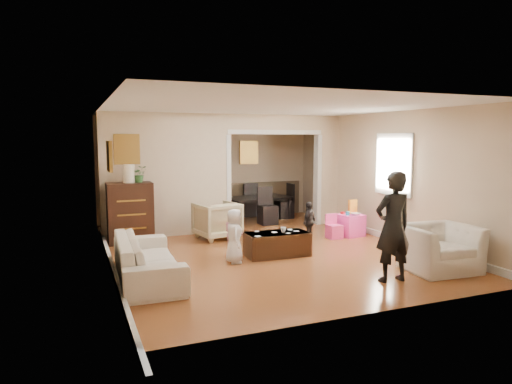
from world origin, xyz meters
name	(u,v)px	position (x,y,z in m)	size (l,w,h in m)	color
floor	(260,248)	(0.00, 0.00, 0.00)	(7.00, 7.00, 0.00)	#A4582A
partition_left	(167,175)	(-1.38, 1.80, 1.30)	(2.75, 0.18, 2.60)	beige
partition_right	(326,170)	(2.48, 1.80, 1.30)	(0.55, 0.18, 2.60)	beige
partition_header	(275,123)	(1.10, 1.80, 2.42)	(2.22, 0.18, 0.35)	beige
window_pane	(394,164)	(2.73, -0.40, 1.55)	(0.03, 0.95, 1.10)	white
framed_art_partition	(127,149)	(-2.20, 1.70, 1.85)	(0.45, 0.03, 0.55)	brown
framed_art_sofa_wall	(109,156)	(-2.71, -0.60, 1.80)	(0.03, 0.55, 0.40)	brown
framed_art_alcove	(249,152)	(1.10, 3.44, 1.70)	(0.45, 0.03, 0.55)	brown
sofa	(147,258)	(-2.27, -1.15, 0.32)	(2.16, 0.84, 0.63)	white
armchair_back	(217,220)	(-0.49, 1.14, 0.38)	(0.81, 0.83, 0.76)	#C2B187
armchair_front	(438,248)	(2.04, -2.38, 0.35)	(1.09, 0.95, 0.71)	white
dresser	(130,213)	(-2.21, 1.41, 0.60)	(0.87, 0.49, 1.20)	black
table_lamp	(129,174)	(-2.21, 1.41, 1.38)	(0.22, 0.22, 0.36)	#F0E4C4
potted_plant	(139,174)	(-2.01, 1.41, 1.36)	(0.30, 0.26, 0.33)	#34672D
coffee_table	(277,244)	(0.07, -0.62, 0.21)	(1.11, 0.55, 0.42)	#391F12
coffee_cup	(283,230)	(0.17, -0.67, 0.46)	(0.10, 0.10, 0.10)	silver
play_table	(350,225)	(2.22, 0.32, 0.23)	(0.48, 0.48, 0.46)	#FF43B2
cereal_box	(353,207)	(2.34, 0.42, 0.61)	(0.20, 0.07, 0.30)	yellow
cyan_cup	(348,213)	(2.12, 0.27, 0.50)	(0.08, 0.08, 0.08)	teal
toy_block	(342,213)	(2.10, 0.44, 0.48)	(0.08, 0.06, 0.05)	red
play_bowl	(356,214)	(2.27, 0.20, 0.48)	(0.20, 0.20, 0.05)	silver
dining_table	(258,208)	(1.10, 2.84, 0.29)	(1.67, 0.93, 0.59)	black
adult_person	(393,227)	(1.01, -2.57, 0.80)	(0.59, 0.38, 1.61)	black
child_kneel_a	(234,236)	(-0.78, -0.77, 0.45)	(0.44, 0.29, 0.91)	silver
child_kneel_b	(234,233)	(-0.63, -0.32, 0.41)	(0.40, 0.31, 0.82)	#CE8097
child_toddler	(309,222)	(1.12, 0.13, 0.41)	(0.48, 0.20, 0.82)	black
craft_papers	(277,232)	(0.08, -0.61, 0.42)	(0.91, 0.49, 0.00)	white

